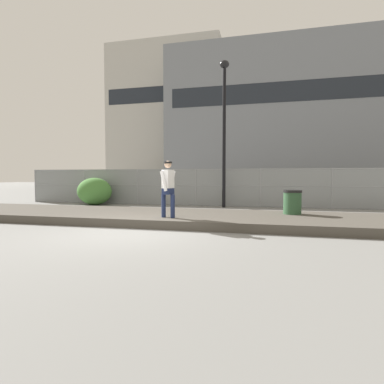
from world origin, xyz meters
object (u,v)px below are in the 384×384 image
skater (168,188)px  skateboard (168,224)px  trash_bin (292,206)px  parked_car_near (169,187)px  street_lamp (224,117)px  shrub_left (95,191)px

skater → skateboard: bearing=90.0°
skateboard → trash_bin: 4.05m
parked_car_near → trash_bin: size_ratio=4.37×
skateboard → street_lamp: street_lamp is taller
skateboard → street_lamp: size_ratio=0.12×
parked_car_near → shrub_left: 4.68m
skater → shrub_left: skater is taller
skateboard → skater: 1.08m
shrub_left → skater: bearing=-43.7°
street_lamp → shrub_left: bearing=-177.9°
skateboard → parked_car_near: 9.76m
parked_car_near → skateboard: bearing=-72.3°
skater → street_lamp: (0.87, 5.80, 3.12)m
skater → trash_bin: 4.07m
skater → trash_bin: size_ratio=1.80×
skateboard → shrub_left: bearing=136.3°
shrub_left → trash_bin: 10.19m
skateboard → skater: (0.00, -0.00, 1.08)m
skater → street_lamp: size_ratio=0.27×
skateboard → trash_bin: bearing=25.5°
street_lamp → shrub_left: 7.58m
skater → parked_car_near: size_ratio=0.41×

